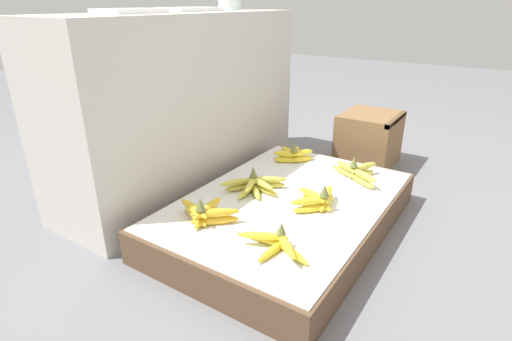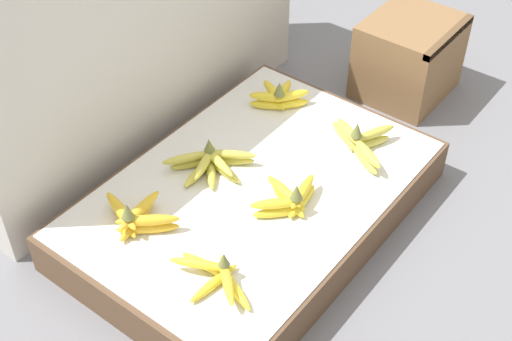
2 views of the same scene
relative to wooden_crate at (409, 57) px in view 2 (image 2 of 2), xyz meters
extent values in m
plane|color=slate|center=(-0.85, 0.03, -0.14)|extent=(10.00, 10.00, 0.00)
cube|color=brown|center=(-0.85, 0.03, -0.08)|extent=(1.04, 0.71, 0.13)
cube|color=silver|center=(-0.85, 0.03, -0.01)|extent=(1.01, 0.69, 0.00)
cube|color=beige|center=(-0.74, 0.66, 0.25)|extent=(1.29, 0.41, 0.79)
cube|color=olive|center=(0.00, 0.00, 0.00)|extent=(0.32, 0.29, 0.28)
cube|color=brown|center=(0.00, -0.13, 0.13)|extent=(0.32, 0.02, 0.02)
ellipsoid|color=yellow|center=(-1.16, -0.06, 0.00)|extent=(0.04, 0.16, 0.02)
ellipsoid|color=yellow|center=(-1.19, -0.11, 0.00)|extent=(0.16, 0.04, 0.02)
ellipsoid|color=yellow|center=(-1.17, -0.16, 0.00)|extent=(0.08, 0.16, 0.02)
ellipsoid|color=yellow|center=(-1.18, -0.06, 0.03)|extent=(0.09, 0.15, 0.02)
ellipsoid|color=yellow|center=(-1.18, -0.14, 0.03)|extent=(0.12, 0.14, 0.02)
cone|color=olive|center=(-1.15, -0.11, 0.06)|extent=(0.03, 0.03, 0.04)
ellipsoid|color=yellow|center=(-0.83, -0.12, 0.00)|extent=(0.15, 0.05, 0.03)
ellipsoid|color=yellow|center=(-0.85, -0.09, 0.00)|extent=(0.08, 0.15, 0.03)
ellipsoid|color=yellow|center=(-0.90, -0.09, 0.00)|extent=(0.13, 0.12, 0.03)
ellipsoid|color=yellow|center=(-0.82, -0.11, 0.03)|extent=(0.15, 0.06, 0.03)
ellipsoid|color=yellow|center=(-0.85, -0.07, 0.03)|extent=(0.07, 0.15, 0.03)
ellipsoid|color=yellow|center=(-0.90, -0.09, 0.03)|extent=(0.12, 0.13, 0.03)
cone|color=olive|center=(-0.86, -0.12, 0.07)|extent=(0.03, 0.03, 0.05)
ellipsoid|color=gold|center=(-0.57, -0.17, 0.00)|extent=(0.09, 0.13, 0.03)
ellipsoid|color=gold|center=(-0.50, -0.14, 0.00)|extent=(0.14, 0.09, 0.03)
ellipsoid|color=gold|center=(-0.51, -0.06, 0.00)|extent=(0.09, 0.14, 0.03)
ellipsoid|color=gold|center=(-0.57, -0.17, 0.03)|extent=(0.09, 0.14, 0.03)
ellipsoid|color=gold|center=(-0.48, -0.14, 0.03)|extent=(0.14, 0.08, 0.03)
ellipsoid|color=gold|center=(-0.52, -0.08, 0.03)|extent=(0.09, 0.14, 0.03)
cone|color=olive|center=(-0.54, -0.11, 0.07)|extent=(0.03, 0.03, 0.05)
ellipsoid|color=gold|center=(-1.16, 0.15, 0.00)|extent=(0.13, 0.14, 0.03)
ellipsoid|color=gold|center=(-1.15, 0.19, 0.00)|extent=(0.17, 0.07, 0.03)
ellipsoid|color=gold|center=(-1.17, 0.22, 0.00)|extent=(0.10, 0.16, 0.03)
ellipsoid|color=gold|center=(-1.16, 0.14, 0.03)|extent=(0.13, 0.14, 0.03)
ellipsoid|color=gold|center=(-1.14, 0.19, 0.03)|extent=(0.17, 0.05, 0.03)
ellipsoid|color=gold|center=(-1.17, 0.22, 0.03)|extent=(0.08, 0.17, 0.03)
cone|color=olive|center=(-1.19, 0.18, 0.07)|extent=(0.04, 0.04, 0.05)
ellipsoid|color=gold|center=(-0.88, 0.22, 0.00)|extent=(0.14, 0.11, 0.03)
ellipsoid|color=gold|center=(-0.90, 0.19, 0.00)|extent=(0.15, 0.04, 0.03)
ellipsoid|color=gold|center=(-0.88, 0.16, 0.00)|extent=(0.13, 0.12, 0.03)
ellipsoid|color=gold|center=(-0.86, 0.14, 0.00)|extent=(0.05, 0.15, 0.03)
ellipsoid|color=gold|center=(-0.81, 0.15, 0.00)|extent=(0.11, 0.14, 0.03)
ellipsoid|color=gold|center=(-0.90, 0.23, 0.03)|extent=(0.14, 0.11, 0.03)
ellipsoid|color=gold|center=(-0.89, 0.18, 0.03)|extent=(0.15, 0.07, 0.03)
ellipsoid|color=gold|center=(-0.86, 0.15, 0.03)|extent=(0.07, 0.15, 0.03)
ellipsoid|color=gold|center=(-0.81, 0.14, 0.03)|extent=(0.10, 0.14, 0.03)
cone|color=olive|center=(-0.85, 0.19, 0.06)|extent=(0.03, 0.03, 0.04)
ellipsoid|color=yellow|center=(-0.48, 0.17, 0.00)|extent=(0.11, 0.10, 0.03)
ellipsoid|color=yellow|center=(-0.47, 0.19, 0.00)|extent=(0.12, 0.03, 0.03)
ellipsoid|color=yellow|center=(-0.48, 0.22, 0.00)|extent=(0.11, 0.11, 0.03)
ellipsoid|color=yellow|center=(-0.50, 0.22, 0.00)|extent=(0.05, 0.12, 0.03)
ellipsoid|color=yellow|center=(-0.53, 0.22, 0.00)|extent=(0.09, 0.12, 0.03)
ellipsoid|color=yellow|center=(-0.48, 0.17, 0.03)|extent=(0.12, 0.09, 0.03)
ellipsoid|color=yellow|center=(-0.47, 0.20, 0.03)|extent=(0.12, 0.06, 0.03)
ellipsoid|color=yellow|center=(-0.49, 0.23, 0.03)|extent=(0.08, 0.12, 0.03)
ellipsoid|color=yellow|center=(-0.53, 0.22, 0.03)|extent=(0.08, 0.12, 0.03)
cone|color=olive|center=(-0.51, 0.19, 0.07)|extent=(0.03, 0.03, 0.05)
camera|label=1|loc=(-2.07, -0.63, 0.69)|focal=28.00mm
camera|label=2|loc=(-2.01, -0.87, 1.37)|focal=50.00mm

